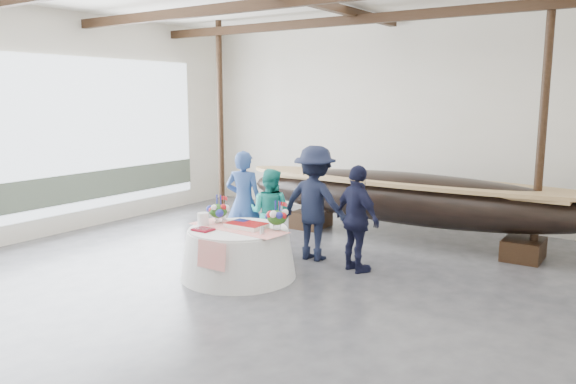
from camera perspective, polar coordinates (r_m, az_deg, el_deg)
The scene contains 12 objects.
floor at distance 8.45m, azimuth -6.56°, elevation -9.72°, with size 10.00×12.00×0.01m, color #3D3D42.
wall_back at distance 13.13m, azimuth 10.59°, elevation 7.17°, with size 10.00×0.02×4.50m, color silver.
wall_left at distance 11.87m, azimuth -25.63°, elevation 6.11°, with size 0.02×12.00×4.50m, color silver.
pavilion_structure at distance 8.61m, azimuth -3.83°, elevation 17.71°, with size 9.80×11.76×4.50m.
open_bay at distance 12.39m, azimuth -21.38°, elevation 4.55°, with size 0.03×7.00×3.20m.
longboat_display at distance 11.06m, azimuth 11.99°, elevation -0.58°, with size 7.22×1.44×1.35m.
banquet_table at distance 8.87m, azimuth -5.07°, elevation -6.12°, with size 1.81×1.81×0.78m.
tabletop_items at distance 8.85m, azimuth -4.78°, elevation -2.57°, with size 1.71×0.95×0.40m.
guest_woman_blue at distance 10.13m, azimuth -4.51°, elevation -0.99°, with size 0.67×0.44×1.85m, color navy.
guest_woman_teal at distance 9.85m, azimuth -1.84°, elevation -2.12°, with size 0.76×0.59×1.56m, color teal.
guest_man_left at distance 9.64m, azimuth 2.75°, elevation -1.14°, with size 1.28×0.73×1.97m, color black.
guest_man_right at distance 9.04m, azimuth 7.04°, elevation -2.73°, with size 1.01×0.42×1.73m, color black.
Camera 1 is at (5.20, -6.04, 2.81)m, focal length 35.00 mm.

